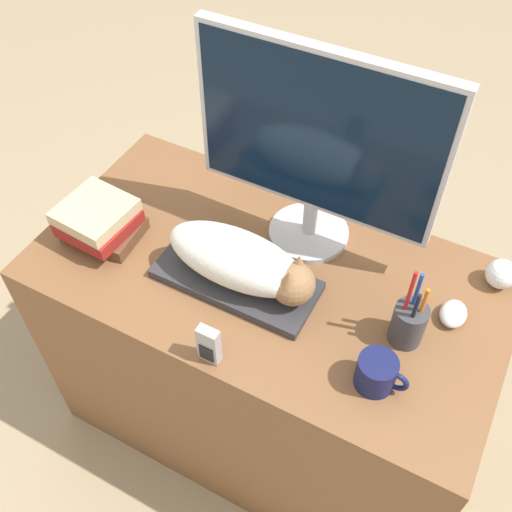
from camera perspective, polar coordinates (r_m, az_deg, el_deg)
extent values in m
plane|color=#998466|center=(2.04, -3.58, -21.81)|extent=(12.00, 12.00, 0.00)
cube|color=brown|center=(1.81, 0.94, -9.38)|extent=(1.18, 0.63, 0.78)
cube|color=#2D2D33|center=(1.46, -1.90, -2.26)|extent=(0.40, 0.17, 0.02)
ellipsoid|color=white|center=(1.40, -1.98, -0.22)|extent=(0.35, 0.15, 0.13)
sphere|color=olive|center=(1.36, 3.54, -2.66)|extent=(0.10, 0.10, 0.10)
cone|color=olive|center=(1.31, 3.15, -2.11)|extent=(0.04, 0.04, 0.04)
cone|color=olive|center=(1.34, 4.12, -0.58)|extent=(0.04, 0.04, 0.04)
cylinder|color=#B7B7BC|center=(1.57, 5.03, 2.26)|extent=(0.21, 0.21, 0.02)
cylinder|color=#B7B7BC|center=(1.53, 5.19, 3.89)|extent=(0.04, 0.04, 0.11)
cube|color=#B7B7BC|center=(1.36, 5.94, 11.45)|extent=(0.59, 0.03, 0.42)
cube|color=black|center=(1.35, 5.78, 11.25)|extent=(0.57, 0.02, 0.40)
ellipsoid|color=silver|center=(1.46, 18.28, -5.24)|extent=(0.06, 0.08, 0.04)
cylinder|color=#141947|center=(1.30, 11.36, -10.83)|extent=(0.09, 0.09, 0.08)
torus|color=#141947|center=(1.30, 13.15, -11.53)|extent=(0.06, 0.01, 0.06)
cylinder|color=#38383D|center=(1.37, 14.29, -6.30)|extent=(0.08, 0.08, 0.11)
cylinder|color=orange|center=(1.33, 15.49, -4.96)|extent=(0.01, 0.01, 0.14)
cylinder|color=#1E47B2|center=(1.33, 14.87, -3.96)|extent=(0.01, 0.01, 0.16)
cylinder|color=#B21E1E|center=(1.30, 14.22, -4.13)|extent=(0.01, 0.01, 0.19)
cylinder|color=black|center=(1.31, 14.75, -5.46)|extent=(0.01, 0.01, 0.14)
sphere|color=silver|center=(1.55, 22.31, -1.59)|extent=(0.07, 0.07, 0.07)
cube|color=#99999E|center=(1.30, -4.53, -8.42)|extent=(0.05, 0.02, 0.11)
cube|color=black|center=(1.31, -4.79, -9.23)|extent=(0.03, 0.00, 0.05)
cube|color=brown|center=(1.61, -14.26, 2.45)|extent=(0.20, 0.15, 0.04)
cube|color=maroon|center=(1.58, -14.73, 3.05)|extent=(0.17, 0.17, 0.04)
cube|color=#C6B284|center=(1.56, -15.09, 4.12)|extent=(0.18, 0.18, 0.03)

